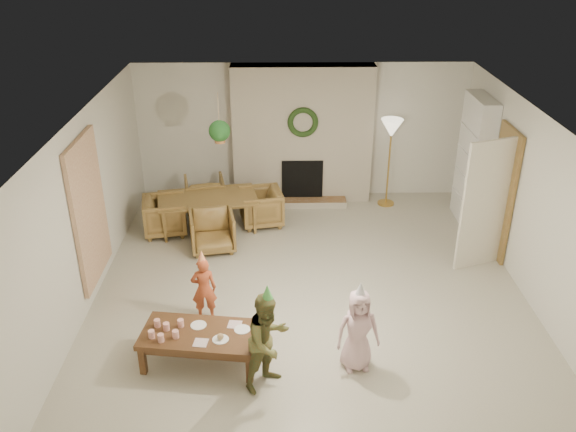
{
  "coord_description": "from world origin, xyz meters",
  "views": [
    {
      "loc": [
        -0.41,
        -7.02,
        4.73
      ],
      "look_at": [
        -0.3,
        0.4,
        1.05
      ],
      "focal_mm": 37.38,
      "sensor_mm": 36.0,
      "label": 1
    }
  ],
  "objects_px": {
    "child_plaid": "(268,341)",
    "dining_chair_left": "(165,216)",
    "dining_chair_near": "(212,231)",
    "dining_table": "(209,213)",
    "child_pink": "(358,330)",
    "coffee_table_top": "(200,335)",
    "dining_chair_right": "(261,207)",
    "child_red": "(204,289)",
    "dining_chair_far": "(205,195)"
  },
  "relations": [
    {
      "from": "child_plaid",
      "to": "dining_chair_left",
      "type": "bearing_deg",
      "value": 72.2
    },
    {
      "from": "dining_chair_near",
      "to": "child_plaid",
      "type": "bearing_deg",
      "value": -84.16
    },
    {
      "from": "dining_table",
      "to": "child_pink",
      "type": "bearing_deg",
      "value": -70.29
    },
    {
      "from": "dining_chair_near",
      "to": "coffee_table_top",
      "type": "relative_size",
      "value": 0.51
    },
    {
      "from": "coffee_table_top",
      "to": "child_pink",
      "type": "relative_size",
      "value": 1.33
    },
    {
      "from": "dining_chair_right",
      "to": "dining_table",
      "type": "bearing_deg",
      "value": -90.0
    },
    {
      "from": "child_red",
      "to": "dining_chair_near",
      "type": "bearing_deg",
      "value": -94.66
    },
    {
      "from": "dining_chair_far",
      "to": "dining_chair_left",
      "type": "height_order",
      "value": "same"
    },
    {
      "from": "dining_chair_near",
      "to": "child_plaid",
      "type": "relative_size",
      "value": 0.59
    },
    {
      "from": "dining_chair_near",
      "to": "dining_chair_right",
      "type": "bearing_deg",
      "value": 38.66
    },
    {
      "from": "dining_table",
      "to": "child_plaid",
      "type": "height_order",
      "value": "child_plaid"
    },
    {
      "from": "dining_table",
      "to": "dining_chair_near",
      "type": "height_order",
      "value": "dining_chair_near"
    },
    {
      "from": "child_red",
      "to": "child_pink",
      "type": "bearing_deg",
      "value": 145.16
    },
    {
      "from": "dining_chair_right",
      "to": "child_pink",
      "type": "xyz_separation_m",
      "value": [
        1.21,
        -3.71,
        0.2
      ]
    },
    {
      "from": "dining_chair_near",
      "to": "child_red",
      "type": "bearing_deg",
      "value": -98.35
    },
    {
      "from": "dining_table",
      "to": "dining_chair_right",
      "type": "xyz_separation_m",
      "value": [
        0.88,
        0.17,
        0.03
      ]
    },
    {
      "from": "dining_chair_right",
      "to": "child_plaid",
      "type": "xyz_separation_m",
      "value": [
        0.19,
        -3.98,
        0.27
      ]
    },
    {
      "from": "dining_chair_far",
      "to": "child_plaid",
      "type": "xyz_separation_m",
      "value": [
        1.2,
        -4.52,
        0.27
      ]
    },
    {
      "from": "dining_chair_far",
      "to": "child_pink",
      "type": "height_order",
      "value": "child_pink"
    },
    {
      "from": "dining_chair_near",
      "to": "dining_chair_left",
      "type": "distance_m",
      "value": 1.01
    },
    {
      "from": "dining_chair_far",
      "to": "child_red",
      "type": "bearing_deg",
      "value": 85.29
    },
    {
      "from": "dining_chair_near",
      "to": "dining_chair_far",
      "type": "distance_m",
      "value": 1.43
    },
    {
      "from": "dining_table",
      "to": "dining_chair_right",
      "type": "height_order",
      "value": "dining_chair_right"
    },
    {
      "from": "dining_chair_right",
      "to": "dining_chair_far",
      "type": "bearing_deg",
      "value": -128.66
    },
    {
      "from": "dining_chair_near",
      "to": "coffee_table_top",
      "type": "bearing_deg",
      "value": -98.04
    },
    {
      "from": "child_plaid",
      "to": "dining_chair_far",
      "type": "bearing_deg",
      "value": 61.39
    },
    {
      "from": "dining_chair_left",
      "to": "dining_chair_right",
      "type": "distance_m",
      "value": 1.61
    },
    {
      "from": "dining_chair_far",
      "to": "child_plaid",
      "type": "distance_m",
      "value": 4.68
    },
    {
      "from": "child_plaid",
      "to": "child_pink",
      "type": "relative_size",
      "value": 1.14
    },
    {
      "from": "dining_chair_left",
      "to": "dining_chair_near",
      "type": "bearing_deg",
      "value": -135.0
    },
    {
      "from": "dining_chair_near",
      "to": "child_plaid",
      "type": "distance_m",
      "value": 3.26
    },
    {
      "from": "dining_chair_far",
      "to": "dining_chair_right",
      "type": "bearing_deg",
      "value": 141.34
    },
    {
      "from": "dining_table",
      "to": "dining_chair_near",
      "type": "distance_m",
      "value": 0.72
    },
    {
      "from": "dining_table",
      "to": "child_red",
      "type": "xyz_separation_m",
      "value": [
        0.22,
        -2.56,
        0.16
      ]
    },
    {
      "from": "dining_table",
      "to": "child_red",
      "type": "bearing_deg",
      "value": -96.02
    },
    {
      "from": "coffee_table_top",
      "to": "dining_chair_left",
      "type": "bearing_deg",
      "value": 113.95
    },
    {
      "from": "dining_chair_right",
      "to": "child_pink",
      "type": "distance_m",
      "value": 3.91
    },
    {
      "from": "dining_chair_left",
      "to": "child_plaid",
      "type": "bearing_deg",
      "value": -165.14
    },
    {
      "from": "child_red",
      "to": "child_pink",
      "type": "relative_size",
      "value": 0.87
    },
    {
      "from": "dining_chair_left",
      "to": "dining_table",
      "type": "bearing_deg",
      "value": -90.0
    },
    {
      "from": "dining_chair_right",
      "to": "child_plaid",
      "type": "relative_size",
      "value": 0.59
    },
    {
      "from": "dining_chair_far",
      "to": "child_pink",
      "type": "xyz_separation_m",
      "value": [
        2.22,
        -4.24,
        0.2
      ]
    },
    {
      "from": "dining_chair_left",
      "to": "child_pink",
      "type": "distance_m",
      "value": 4.41
    },
    {
      "from": "dining_chair_far",
      "to": "dining_chair_right",
      "type": "height_order",
      "value": "same"
    },
    {
      "from": "child_pink",
      "to": "child_plaid",
      "type": "bearing_deg",
      "value": -171.99
    },
    {
      "from": "child_red",
      "to": "child_plaid",
      "type": "height_order",
      "value": "child_plaid"
    },
    {
      "from": "dining_chair_far",
      "to": "coffee_table_top",
      "type": "xyz_separation_m",
      "value": [
        0.4,
        -4.13,
        0.07
      ]
    },
    {
      "from": "dining_chair_right",
      "to": "child_red",
      "type": "distance_m",
      "value": 2.81
    },
    {
      "from": "dining_chair_left",
      "to": "dining_chair_right",
      "type": "height_order",
      "value": "same"
    },
    {
      "from": "dining_chair_left",
      "to": "child_red",
      "type": "relative_size",
      "value": 0.77
    }
  ]
}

